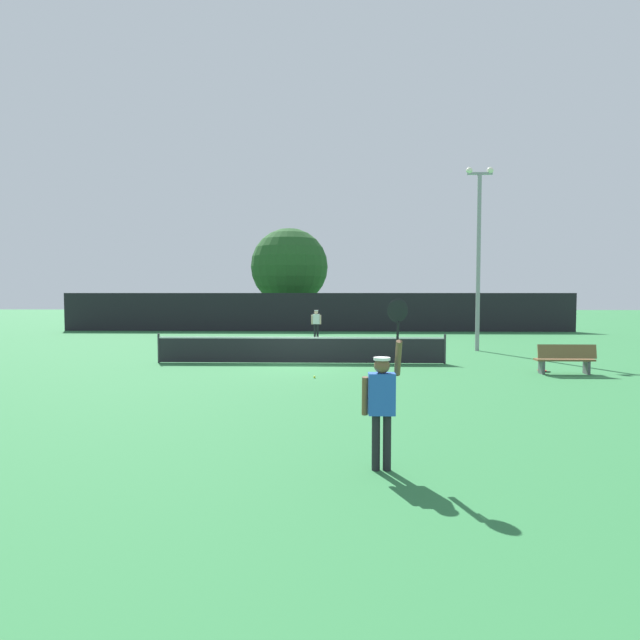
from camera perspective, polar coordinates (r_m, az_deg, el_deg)
ground_plane at (r=19.14m, az=-2.12°, el=-4.71°), size 120.00×120.00×0.00m
tennis_net at (r=19.08m, az=-2.12°, el=-3.18°), size 10.48×0.08×1.07m
perimeter_fence at (r=34.77m, az=-0.38°, el=0.85°), size 33.90×0.12×2.54m
player_serving at (r=7.66m, az=6.79°, el=-8.14°), size 0.68×0.39×2.48m
player_receiving at (r=29.91m, az=-0.41°, el=-0.11°), size 0.57×0.23×1.56m
tennis_ball at (r=15.84m, az=-0.61°, el=-6.20°), size 0.07×0.07×0.07m
spare_racket at (r=18.71m, az=22.98°, el=-5.06°), size 0.28×0.52×0.04m
courtside_bench at (r=18.23m, az=25.04°, el=-3.85°), size 1.80×0.44×0.95m
light_pole at (r=24.23m, az=16.82°, el=7.60°), size 1.18×0.28×8.01m
large_tree at (r=40.32m, az=-3.34°, el=5.76°), size 5.86×5.86×7.46m
parked_car_near at (r=42.43m, az=-11.20°, el=0.51°), size 2.27×4.35×1.69m
parked_car_mid at (r=41.79m, az=12.96°, el=0.46°), size 2.12×4.30×1.69m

